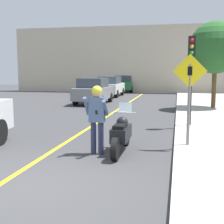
% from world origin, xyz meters
% --- Properties ---
extents(ground_plane, '(80.00, 80.00, 0.00)m').
position_xyz_m(ground_plane, '(0.00, 0.00, 0.00)').
color(ground_plane, '#38383A').
extents(road_center_line, '(0.12, 36.00, 0.01)m').
position_xyz_m(road_center_line, '(-0.60, 6.00, 0.00)').
color(road_center_line, yellow).
rests_on(road_center_line, ground).
extents(building_backdrop, '(28.00, 1.20, 6.50)m').
position_xyz_m(building_backdrop, '(0.00, 26.00, 3.25)').
color(building_backdrop, beige).
rests_on(building_backdrop, ground).
extents(motorcycle, '(0.62, 2.16, 1.27)m').
position_xyz_m(motorcycle, '(1.23, 2.86, 0.49)').
color(motorcycle, black).
rests_on(motorcycle, ground).
extents(person_biker, '(0.59, 0.48, 1.77)m').
position_xyz_m(person_biker, '(0.65, 2.56, 1.09)').
color(person_biker, '#282D4C').
rests_on(person_biker, ground).
extents(crossing_sign, '(0.91, 0.08, 2.47)m').
position_xyz_m(crossing_sign, '(2.96, 3.56, 1.61)').
color(crossing_sign, slate).
rests_on(crossing_sign, sidewalk_curb).
extents(traffic_light, '(0.26, 0.30, 3.27)m').
position_xyz_m(traffic_light, '(3.11, 6.83, 2.42)').
color(traffic_light, '#2D2D30').
rests_on(traffic_light, sidewalk_curb).
extents(street_tree, '(2.85, 2.85, 4.71)m').
position_xyz_m(street_tree, '(4.60, 12.95, 3.40)').
color(street_tree, brown).
rests_on(street_tree, sidewalk_curb).
extents(parked_car_grey, '(1.88, 4.20, 1.68)m').
position_xyz_m(parked_car_grey, '(-2.76, 14.68, 0.86)').
color(parked_car_grey, black).
rests_on(parked_car_grey, ground).
extents(parked_car_white, '(1.88, 4.20, 1.68)m').
position_xyz_m(parked_car_white, '(-2.99, 20.73, 0.86)').
color(parked_car_white, black).
rests_on(parked_car_white, ground).
extents(parked_car_green, '(1.88, 4.20, 1.68)m').
position_xyz_m(parked_car_green, '(-2.65, 26.44, 0.86)').
color(parked_car_green, black).
rests_on(parked_car_green, ground).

